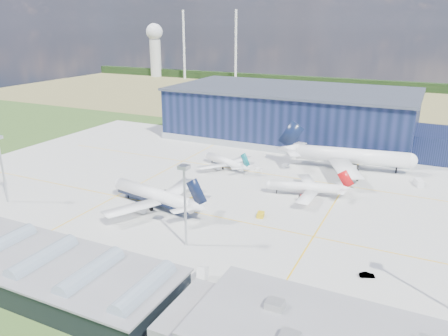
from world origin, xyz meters
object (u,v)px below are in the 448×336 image
gse_tug_a (261,215)px  gse_tug_b (194,199)px  gse_cart_a (286,165)px  airstair (203,277)px  airliner_red (305,182)px  light_mast_west (1,158)px  gse_van_b (419,183)px  airliner_widebody (352,148)px  gse_van_a (134,262)px  airliner_regional (225,158)px  gse_tug_c (287,184)px  car_b (367,275)px  hangar (297,117)px  airliner_navy (154,188)px  light_mast_center (185,193)px  car_a (307,291)px  gse_cart_b (259,169)px

gse_tug_a → gse_tug_b: size_ratio=1.20×
gse_cart_a → airstair: bearing=-67.4°
airliner_red → light_mast_west: bearing=14.1°
gse_tug_a → gse_van_b: bearing=38.8°
airliner_widebody → gse_tug_b: size_ratio=20.13×
gse_van_a → gse_cart_a: 92.32m
airliner_regional → gse_tug_c: 31.24m
gse_tug_a → gse_cart_a: size_ratio=1.14×
light_mast_west → gse_tug_c: (80.58, 56.15, -14.81)m
car_b → gse_van_a: bearing=87.9°
hangar → airliner_navy: (-15.36, -106.80, -4.86)m
light_mast_center → airstair: light_mast_center is taller
gse_tug_a → gse_van_a: (-17.91, -40.64, 0.37)m
airliner_widebody → car_a: (7.62, -92.52, -8.58)m
airliner_regional → gse_tug_b: bearing=123.3°
gse_van_b → airliner_navy: bearing=-164.3°
gse_tug_b → car_a: 60.71m
gse_van_a → airstair: size_ratio=1.04×
hangar → gse_tug_b: hangar is taller
airliner_navy → gse_van_b: bearing=-131.4°
hangar → light_mast_west: bearing=-116.7°
hangar → gse_tug_a: hangar is taller
airliner_red → car_b: size_ratio=8.53×
gse_tug_c → car_a: (25.17, -63.66, 0.05)m
light_mast_west → gse_cart_b: light_mast_west is taller
gse_cart_a → gse_van_b: size_ratio=0.58×
light_mast_center → airstair: 23.28m
airliner_regional → car_b: bearing=162.2°
airstair → gse_tug_b: bearing=105.7°
hangar → gse_cart_a: 49.96m
gse_tug_a → hangar: bearing=89.5°
airliner_regional → airstair: 84.67m
airliner_red → gse_tug_a: 24.66m
light_mast_west → airstair: light_mast_west is taller
airliner_red → airliner_regional: (-38.28, 15.56, -0.49)m
airliner_navy → airliner_widebody: airliner_widebody is taller
hangar → gse_van_a: (0.90, -139.52, -10.54)m
airliner_regional → airliner_widebody: bearing=-132.5°
gse_van_a → gse_van_b: 110.38m
light_mast_west → gse_tug_c: bearing=34.9°
gse_van_b → airstair: size_ratio=1.07×
gse_cart_b → gse_tug_b: bearing=176.3°
gse_van_a → hangar: bearing=16.7°
gse_tug_c → light_mast_center: bearing=-99.6°
gse_cart_a → gse_van_b: gse_van_b is taller
gse_tug_b → car_a: bearing=6.1°
airliner_navy → gse_cart_b: size_ratio=15.70×
gse_tug_b → gse_tug_a: bearing=37.0°
light_mast_west → car_a: light_mast_west is taller
airliner_widebody → gse_tug_b: airliner_widebody is taller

